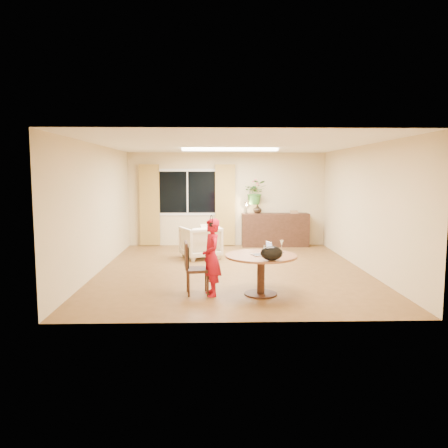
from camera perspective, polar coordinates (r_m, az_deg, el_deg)
name	(u,v)px	position (r m, az deg, el deg)	size (l,w,h in m)	color
floor	(232,270)	(9.21, 1.06, -6.03)	(6.50, 6.50, 0.00)	brown
ceiling	(232,145)	(9.01, 1.09, 10.34)	(6.50, 6.50, 0.00)	white
wall_back	(227,199)	(12.26, 0.37, 3.25)	(5.50, 5.50, 0.00)	beige
wall_left	(98,209)	(9.30, -16.11, 1.95)	(6.50, 6.50, 0.00)	beige
wall_right	(364,208)	(9.55, 17.81, 2.00)	(6.50, 6.50, 0.00)	beige
window	(187,192)	(12.24, -4.79, 4.16)	(1.70, 0.03, 1.30)	white
curtain_left	(150,205)	(12.29, -9.70, 2.44)	(0.55, 0.08, 2.25)	olive
curtain_right	(225,205)	(12.17, 0.15, 2.49)	(0.55, 0.08, 2.25)	olive
ceiling_panel	(230,150)	(10.20, 0.77, 9.69)	(2.20, 0.35, 0.05)	white
dining_table	(261,263)	(7.28, 4.86, -5.15)	(1.19, 1.19, 0.68)	brown
dining_chair	(197,268)	(7.32, -3.50, -5.77)	(0.42, 0.39, 0.89)	black
child	(212,257)	(7.20, -1.64, -4.37)	(0.31, 0.47, 1.28)	red
laptop	(262,248)	(7.21, 4.95, -3.20)	(0.33, 0.22, 0.22)	#B7B7BC
tumbler	(266,249)	(7.50, 5.47, -3.24)	(0.08, 0.08, 0.12)	white
wine_glass	(282,246)	(7.48, 7.54, -2.90)	(0.08, 0.08, 0.22)	white
pot_lid	(270,250)	(7.62, 6.03, -3.40)	(0.22, 0.22, 0.04)	white
handbag	(272,253)	(6.77, 6.23, -3.82)	(0.35, 0.20, 0.23)	black
armchair	(200,242)	(10.45, -3.10, -2.37)	(0.82, 0.85, 0.77)	beige
throw	(211,225)	(10.39, -1.71, -0.18)	(0.45, 0.55, 0.03)	beige
sideboard	(275,230)	(12.22, 6.70, -0.76)	(1.84, 0.45, 0.92)	black
vase	(257,209)	(12.09, 4.39, 1.98)	(0.24, 0.24, 0.25)	black
bouquet	(255,192)	(12.06, 4.12, 4.13)	(0.59, 0.51, 0.66)	#2D6C28
book_stack	(294,212)	(12.25, 9.14, 1.59)	(0.21, 0.16, 0.09)	#8A6346
desk_lamp	(246,208)	(12.01, 2.96, 2.16)	(0.14, 0.14, 0.33)	black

